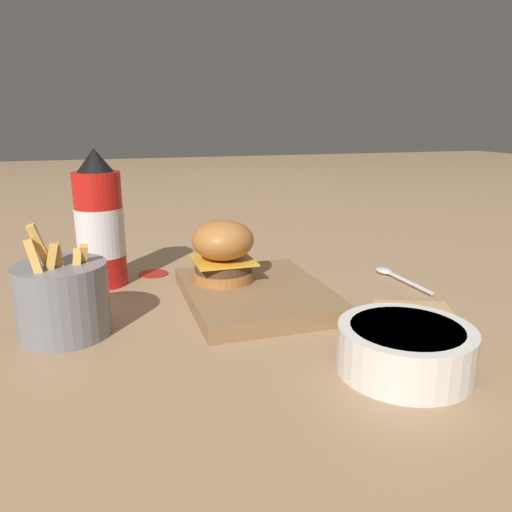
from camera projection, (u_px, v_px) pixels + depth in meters
The scene contains 9 objects.
ground_plane at pixel (276, 287), 0.86m from camera, with size 6.00×6.00×0.00m, color #9E7A56.
serving_board at pixel (256, 294), 0.79m from camera, with size 0.27×0.21×0.02m.
burger at pixel (223, 250), 0.80m from camera, with size 0.10×0.10×0.10m.
ketchup_bottle at pixel (100, 225), 0.85m from camera, with size 0.08×0.08×0.23m.
fries_basket at pixel (63, 299), 0.66m from camera, with size 0.12×0.12×0.16m.
side_bowl at pixel (405, 348), 0.57m from camera, with size 0.15×0.15×0.05m.
spoon at pixel (392, 275), 0.91m from camera, with size 0.16×0.03×0.01m.
ketchup_puddle at pixel (153, 273), 0.93m from camera, with size 0.05×0.05×0.00m.
parchment_square at pixel (416, 314), 0.74m from camera, with size 0.15×0.15×0.00m.
Camera 1 is at (-0.77, 0.28, 0.28)m, focal length 35.00 mm.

